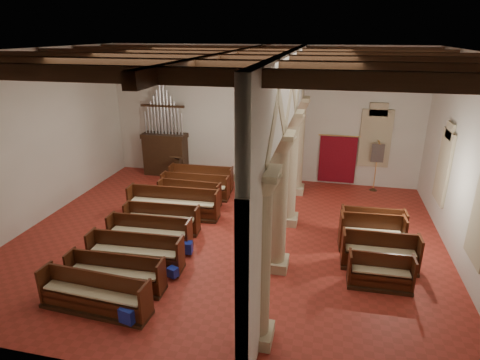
% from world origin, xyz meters
% --- Properties ---
extents(floor, '(14.00, 14.00, 0.00)m').
position_xyz_m(floor, '(0.00, 0.00, 0.00)').
color(floor, maroon).
rests_on(floor, ground).
extents(ceiling, '(14.00, 14.00, 0.00)m').
position_xyz_m(ceiling, '(0.00, 0.00, 6.00)').
color(ceiling, '#332011').
rests_on(ceiling, wall_back).
extents(wall_back, '(14.00, 0.02, 6.00)m').
position_xyz_m(wall_back, '(0.00, 6.00, 3.00)').
color(wall_back, silver).
rests_on(wall_back, floor).
extents(wall_front, '(14.00, 0.02, 6.00)m').
position_xyz_m(wall_front, '(0.00, -6.00, 3.00)').
color(wall_front, silver).
rests_on(wall_front, floor).
extents(wall_left, '(0.02, 12.00, 6.00)m').
position_xyz_m(wall_left, '(-7.00, 0.00, 3.00)').
color(wall_left, silver).
rests_on(wall_left, floor).
extents(wall_right, '(0.02, 12.00, 6.00)m').
position_xyz_m(wall_right, '(7.00, 0.00, 3.00)').
color(wall_right, silver).
rests_on(wall_right, floor).
extents(ceiling_beams, '(13.80, 11.80, 0.30)m').
position_xyz_m(ceiling_beams, '(0.00, 0.00, 5.82)').
color(ceiling_beams, '#301C0F').
rests_on(ceiling_beams, wall_back).
extents(arcade, '(0.90, 11.90, 6.00)m').
position_xyz_m(arcade, '(1.80, 0.00, 3.56)').
color(arcade, tan).
rests_on(arcade, floor).
extents(window_right_b, '(0.03, 1.00, 2.20)m').
position_xyz_m(window_right_b, '(6.98, 2.50, 2.20)').
color(window_right_b, '#337454').
rests_on(window_right_b, wall_right).
extents(window_back, '(1.00, 0.03, 2.20)m').
position_xyz_m(window_back, '(5.00, 5.98, 2.20)').
color(window_back, '#337454').
rests_on(window_back, wall_back).
extents(pipe_organ, '(2.10, 0.85, 4.40)m').
position_xyz_m(pipe_organ, '(-4.50, 5.50, 1.37)').
color(pipe_organ, '#301C0F').
rests_on(pipe_organ, floor).
extents(lectern, '(0.59, 0.60, 1.36)m').
position_xyz_m(lectern, '(-3.45, 4.43, 0.56)').
color(lectern, '#3B2912').
rests_on(lectern, floor).
extents(dossal_curtain, '(1.80, 0.07, 2.17)m').
position_xyz_m(dossal_curtain, '(3.50, 5.92, 1.17)').
color(dossal_curtain, maroon).
rests_on(dossal_curtain, floor).
extents(processional_banner, '(0.52, 0.66, 2.25)m').
position_xyz_m(processional_banner, '(5.12, 5.49, 0.78)').
color(processional_banner, '#301C0F').
rests_on(processional_banner, floor).
extents(hymnal_box_a, '(0.42, 0.37, 0.37)m').
position_xyz_m(hymnal_box_a, '(-1.22, -4.68, 0.28)').
color(hymnal_box_a, navy).
rests_on(hymnal_box_a, floor).
extents(hymnal_box_b, '(0.33, 0.30, 0.27)m').
position_xyz_m(hymnal_box_b, '(-0.90, -2.73, 0.24)').
color(hymnal_box_b, navy).
rests_on(hymnal_box_b, floor).
extents(hymnal_box_c, '(0.39, 0.33, 0.35)m').
position_xyz_m(hymnal_box_c, '(-0.96, -1.42, 0.28)').
color(hymnal_box_c, navy).
rests_on(hymnal_box_c, floor).
extents(tube_heater_a, '(0.89, 0.23, 0.09)m').
position_xyz_m(tube_heater_a, '(-2.02, -4.27, 0.16)').
color(tube_heater_a, white).
rests_on(tube_heater_a, floor).
extents(tube_heater_b, '(1.13, 0.31, 0.11)m').
position_xyz_m(tube_heater_b, '(-3.28, -3.54, 0.16)').
color(tube_heater_b, white).
rests_on(tube_heater_b, floor).
extents(nave_pew_0, '(2.91, 0.84, 1.01)m').
position_xyz_m(nave_pew_0, '(-2.27, -4.39, 0.33)').
color(nave_pew_0, '#301C0F').
rests_on(nave_pew_0, floor).
extents(nave_pew_1, '(2.69, 0.71, 0.96)m').
position_xyz_m(nave_pew_1, '(-2.24, -3.43, 0.32)').
color(nave_pew_1, '#301C0F').
rests_on(nave_pew_1, floor).
extents(nave_pew_2, '(2.83, 0.84, 1.05)m').
position_xyz_m(nave_pew_2, '(-2.17, -2.38, 0.35)').
color(nave_pew_2, '#301C0F').
rests_on(nave_pew_2, floor).
extents(nave_pew_3, '(2.71, 0.80, 1.02)m').
position_xyz_m(nave_pew_3, '(-2.30, -1.15, 0.34)').
color(nave_pew_3, '#301C0F').
rests_on(nave_pew_3, floor).
extents(nave_pew_4, '(2.62, 0.80, 0.97)m').
position_xyz_m(nave_pew_4, '(-2.34, -0.07, 0.32)').
color(nave_pew_4, '#301C0F').
rests_on(nave_pew_4, floor).
extents(nave_pew_5, '(3.44, 0.90, 1.11)m').
position_xyz_m(nave_pew_5, '(-2.38, 1.11, 0.37)').
color(nave_pew_5, '#301C0F').
rests_on(nave_pew_5, floor).
extents(nave_pew_6, '(2.51, 0.72, 0.99)m').
position_xyz_m(nave_pew_6, '(-2.15, 2.20, 0.33)').
color(nave_pew_6, '#301C0F').
rests_on(nave_pew_6, floor).
extents(nave_pew_7, '(2.84, 0.74, 0.99)m').
position_xyz_m(nave_pew_7, '(-2.19, 3.02, 0.33)').
color(nave_pew_7, '#301C0F').
rests_on(nave_pew_7, floor).
extents(nave_pew_8, '(2.78, 0.79, 1.03)m').
position_xyz_m(nave_pew_8, '(-2.25, 4.01, 0.34)').
color(nave_pew_8, '#301C0F').
rests_on(nave_pew_8, floor).
extents(aisle_pew_0, '(1.71, 0.68, 0.95)m').
position_xyz_m(aisle_pew_0, '(4.69, -1.79, 0.32)').
color(aisle_pew_0, '#301C0F').
rests_on(aisle_pew_0, floor).
extents(aisle_pew_1, '(2.19, 0.78, 1.08)m').
position_xyz_m(aisle_pew_1, '(4.76, -0.81, 0.36)').
color(aisle_pew_1, '#301C0F').
rests_on(aisle_pew_1, floor).
extents(aisle_pew_2, '(2.01, 0.89, 1.15)m').
position_xyz_m(aisle_pew_2, '(4.60, 0.23, 0.39)').
color(aisle_pew_2, '#301C0F').
rests_on(aisle_pew_2, floor).
extents(aisle_pew_3, '(2.06, 0.82, 1.11)m').
position_xyz_m(aisle_pew_3, '(4.68, 0.83, 0.37)').
color(aisle_pew_3, '#301C0F').
rests_on(aisle_pew_3, floor).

